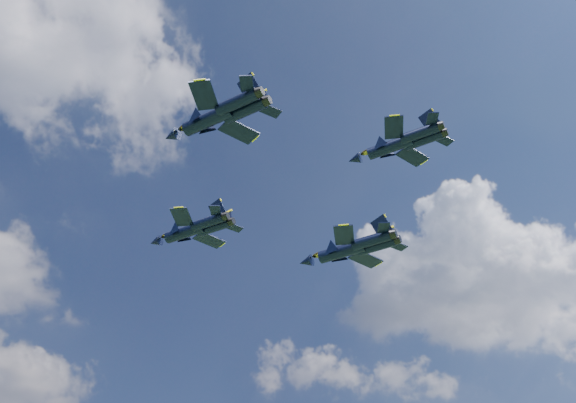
{
  "coord_description": "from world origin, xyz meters",
  "views": [
    {
      "loc": [
        -41.35,
        -56.05,
        5.0
      ],
      "look_at": [
        -3.68,
        3.79,
        57.4
      ],
      "focal_mm": 40.0,
      "sensor_mm": 36.0,
      "label": 1
    }
  ],
  "objects_px": {
    "jet_lead": "(182,233)",
    "jet_slot": "(387,148)",
    "jet_left": "(205,121)",
    "jet_right": "(339,252)"
  },
  "relations": [
    {
      "from": "jet_lead",
      "to": "jet_slot",
      "type": "xyz_separation_m",
      "value": [
        13.44,
        -31.86,
        -0.38
      ]
    },
    {
      "from": "jet_lead",
      "to": "jet_left",
      "type": "relative_size",
      "value": 1.0
    },
    {
      "from": "jet_left",
      "to": "jet_right",
      "type": "bearing_deg",
      "value": 1.2
    },
    {
      "from": "jet_lead",
      "to": "jet_left",
      "type": "height_order",
      "value": "jet_lead"
    },
    {
      "from": "jet_lead",
      "to": "jet_slot",
      "type": "height_order",
      "value": "jet_lead"
    },
    {
      "from": "jet_right",
      "to": "jet_slot",
      "type": "relative_size",
      "value": 1.33
    },
    {
      "from": "jet_right",
      "to": "jet_slot",
      "type": "distance_m",
      "value": 26.73
    },
    {
      "from": "jet_left",
      "to": "jet_slot",
      "type": "xyz_separation_m",
      "value": [
        21.63,
        -7.47,
        0.38
      ]
    },
    {
      "from": "jet_left",
      "to": "jet_right",
      "type": "xyz_separation_m",
      "value": [
        32.0,
        17.14,
        1.46
      ]
    },
    {
      "from": "jet_lead",
      "to": "jet_right",
      "type": "xyz_separation_m",
      "value": [
        23.81,
        -7.25,
        0.71
      ]
    }
  ]
}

